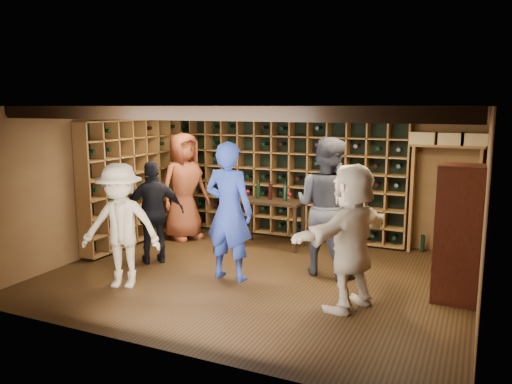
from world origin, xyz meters
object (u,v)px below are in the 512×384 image
at_px(display_cabinet, 457,237).
at_px(guest_red_floral, 184,186).
at_px(man_blue_shirt, 229,211).
at_px(guest_woman_black, 154,213).
at_px(guest_khaki, 121,226).
at_px(guest_beige, 351,237).
at_px(man_grey_suit, 326,207).
at_px(tasting_table, 272,205).

bearing_deg(display_cabinet, guest_red_floral, 166.45).
bearing_deg(man_blue_shirt, guest_woman_black, -5.85).
xyz_separation_m(guest_red_floral, guest_khaki, (0.59, -2.53, -0.14)).
bearing_deg(guest_red_floral, man_blue_shirt, -109.90).
xyz_separation_m(display_cabinet, guest_beige, (-1.18, -0.80, 0.06)).
xyz_separation_m(man_grey_suit, guest_beige, (0.66, -1.14, -0.12)).
relative_size(guest_red_floral, guest_khaki, 1.16).
distance_m(guest_red_floral, guest_khaki, 2.61).
xyz_separation_m(guest_red_floral, tasting_table, (1.70, 0.19, -0.26)).
height_order(guest_red_floral, guest_woman_black, guest_red_floral).
relative_size(man_grey_suit, guest_khaki, 1.19).
xyz_separation_m(display_cabinet, tasting_table, (-3.14, 1.36, -0.11)).
relative_size(man_blue_shirt, guest_red_floral, 1.00).
relative_size(display_cabinet, guest_red_floral, 0.87).
distance_m(man_grey_suit, guest_red_floral, 3.12).
xyz_separation_m(man_grey_suit, guest_red_floral, (-3.01, 0.83, -0.02)).
height_order(man_grey_suit, guest_beige, man_grey_suit).
relative_size(man_blue_shirt, tasting_table, 1.77).
distance_m(guest_khaki, tasting_table, 2.95).
xyz_separation_m(man_blue_shirt, guest_red_floral, (-1.79, 1.63, 0.00)).
bearing_deg(man_grey_suit, display_cabinet, -178.86).
bearing_deg(guest_woman_black, guest_red_floral, -119.57).
xyz_separation_m(guest_khaki, guest_beige, (3.08, 0.56, 0.05)).
xyz_separation_m(display_cabinet, guest_woman_black, (-4.49, -0.28, -0.03)).
bearing_deg(man_grey_suit, guest_beige, 131.44).
relative_size(display_cabinet, man_grey_suit, 0.85).
bearing_deg(guest_beige, man_blue_shirt, -76.70).
bearing_deg(guest_red_floral, display_cabinet, -81.23).
bearing_deg(tasting_table, guest_red_floral, -174.89).
distance_m(guest_red_floral, guest_beige, 4.16).
bearing_deg(man_blue_shirt, guest_khaki, 38.03).
bearing_deg(guest_beige, guest_khaki, -55.93).
distance_m(man_blue_shirt, man_grey_suit, 1.45).
relative_size(display_cabinet, man_blue_shirt, 0.87).
distance_m(guest_woman_black, guest_beige, 3.35).
bearing_deg(guest_woman_black, man_blue_shirt, 129.82).
distance_m(man_grey_suit, guest_beige, 1.32).
xyz_separation_m(display_cabinet, guest_khaki, (-4.26, -1.37, 0.01)).
relative_size(man_grey_suit, guest_beige, 1.13).
bearing_deg(display_cabinet, guest_woman_black, -176.38).
relative_size(man_grey_suit, tasting_table, 1.82).
distance_m(display_cabinet, man_grey_suit, 1.87).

